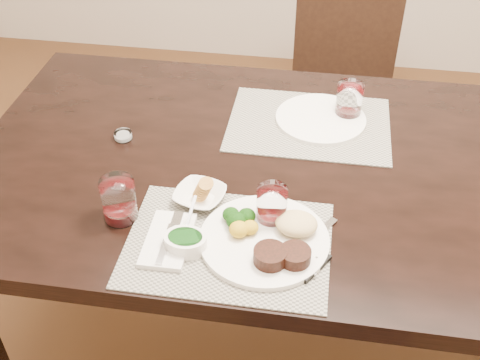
% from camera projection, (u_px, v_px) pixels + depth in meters
% --- Properties ---
extents(ground_plane, '(4.50, 4.50, 0.00)m').
position_uv_depth(ground_plane, '(319.00, 341.00, 2.05)').
color(ground_plane, '#452916').
rests_on(ground_plane, ground).
extents(dining_table, '(2.00, 1.00, 0.75)m').
position_uv_depth(dining_table, '(340.00, 192.00, 1.63)').
color(dining_table, black).
rests_on(dining_table, ground).
extents(chair_far, '(0.42, 0.42, 0.90)m').
position_uv_depth(chair_far, '(342.00, 76.00, 2.44)').
color(chair_far, black).
rests_on(chair_far, ground).
extents(placemat_near, '(0.46, 0.34, 0.00)m').
position_uv_depth(placemat_near, '(228.00, 244.00, 1.36)').
color(placemat_near, gray).
rests_on(placemat_near, dining_table).
extents(placemat_far, '(0.46, 0.34, 0.00)m').
position_uv_depth(placemat_far, '(309.00, 124.00, 1.73)').
color(placemat_far, gray).
rests_on(placemat_far, dining_table).
extents(dinner_plate, '(0.29, 0.29, 0.05)m').
position_uv_depth(dinner_plate, '(270.00, 238.00, 1.35)').
color(dinner_plate, white).
rests_on(dinner_plate, placemat_near).
extents(napkin_fork, '(0.10, 0.18, 0.02)m').
position_uv_depth(napkin_fork, '(168.00, 240.00, 1.36)').
color(napkin_fork, white).
rests_on(napkin_fork, placemat_near).
extents(steak_knife, '(0.08, 0.22, 0.01)m').
position_uv_depth(steak_knife, '(316.00, 259.00, 1.31)').
color(steak_knife, silver).
rests_on(steak_knife, placemat_near).
extents(cracker_bowl, '(0.15, 0.15, 0.05)m').
position_uv_depth(cracker_bowl, '(200.00, 195.00, 1.46)').
color(cracker_bowl, white).
rests_on(cracker_bowl, placemat_near).
extents(sauce_ramekin, '(0.10, 0.14, 0.08)m').
position_uv_depth(sauce_ramekin, '(186.00, 242.00, 1.33)').
color(sauce_ramekin, white).
rests_on(sauce_ramekin, placemat_near).
extents(wine_glass_near, '(0.07, 0.07, 0.10)m').
position_uv_depth(wine_glass_near, '(272.00, 207.00, 1.39)').
color(wine_glass_near, silver).
rests_on(wine_glass_near, placemat_near).
extents(far_plate, '(0.26, 0.26, 0.01)m').
position_uv_depth(far_plate, '(321.00, 119.00, 1.74)').
color(far_plate, white).
rests_on(far_plate, placemat_far).
extents(wine_glass_far, '(0.08, 0.08, 0.10)m').
position_uv_depth(wine_glass_far, '(349.00, 102.00, 1.73)').
color(wine_glass_far, silver).
rests_on(wine_glass_far, placemat_far).
extents(wine_glass_side, '(0.08, 0.08, 0.11)m').
position_uv_depth(wine_glass_side, '(119.00, 202.00, 1.40)').
color(wine_glass_side, silver).
rests_on(wine_glass_side, dining_table).
extents(salt_cellar, '(0.05, 0.05, 0.02)m').
position_uv_depth(salt_cellar, '(123.00, 136.00, 1.67)').
color(salt_cellar, silver).
rests_on(salt_cellar, dining_table).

